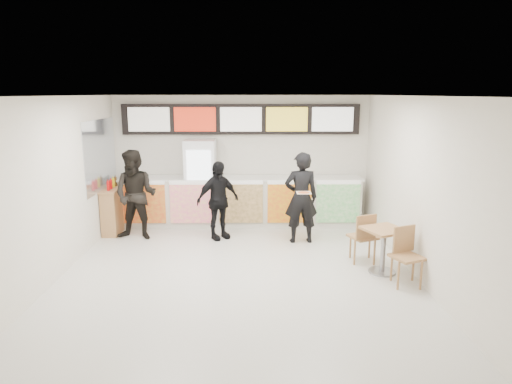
{
  "coord_description": "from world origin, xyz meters",
  "views": [
    {
      "loc": [
        0.24,
        -7.27,
        3.04
      ],
      "look_at": [
        0.33,
        1.2,
        1.2
      ],
      "focal_mm": 32.0,
      "sensor_mm": 36.0,
      "label": 1
    }
  ],
  "objects_px": {
    "customer_main": "(301,198)",
    "customer_mid": "(218,200)",
    "service_counter": "(241,201)",
    "customer_left": "(136,195)",
    "condiment_ledge": "(113,210)",
    "drinks_fridge": "(201,183)",
    "cafe_table": "(384,242)"
  },
  "relations": [
    {
      "from": "customer_mid",
      "to": "cafe_table",
      "type": "bearing_deg",
      "value": -66.71
    },
    {
      "from": "service_counter",
      "to": "cafe_table",
      "type": "xyz_separation_m",
      "value": [
        2.5,
        -2.96,
        -0.02
      ]
    },
    {
      "from": "customer_mid",
      "to": "cafe_table",
      "type": "distance_m",
      "value": 3.55
    },
    {
      "from": "customer_left",
      "to": "cafe_table",
      "type": "distance_m",
      "value": 5.09
    },
    {
      "from": "drinks_fridge",
      "to": "customer_mid",
      "type": "distance_m",
      "value": 1.15
    },
    {
      "from": "drinks_fridge",
      "to": "customer_left",
      "type": "distance_m",
      "value": 1.63
    },
    {
      "from": "customer_left",
      "to": "cafe_table",
      "type": "xyz_separation_m",
      "value": [
        4.69,
        -1.94,
        -0.4
      ]
    },
    {
      "from": "service_counter",
      "to": "condiment_ledge",
      "type": "height_order",
      "value": "condiment_ledge"
    },
    {
      "from": "customer_main",
      "to": "customer_left",
      "type": "relative_size",
      "value": 0.99
    },
    {
      "from": "customer_main",
      "to": "customer_left",
      "type": "height_order",
      "value": "customer_left"
    },
    {
      "from": "drinks_fridge",
      "to": "service_counter",
      "type": "bearing_deg",
      "value": -0.99
    },
    {
      "from": "cafe_table",
      "to": "condiment_ledge",
      "type": "height_order",
      "value": "condiment_ledge"
    },
    {
      "from": "drinks_fridge",
      "to": "cafe_table",
      "type": "height_order",
      "value": "drinks_fridge"
    },
    {
      "from": "service_counter",
      "to": "customer_mid",
      "type": "relative_size",
      "value": 3.33
    },
    {
      "from": "condiment_ledge",
      "to": "drinks_fridge",
      "type": "bearing_deg",
      "value": 17.34
    },
    {
      "from": "condiment_ledge",
      "to": "customer_left",
      "type": "bearing_deg",
      "value": -35.44
    },
    {
      "from": "service_counter",
      "to": "customer_mid",
      "type": "height_order",
      "value": "customer_mid"
    },
    {
      "from": "drinks_fridge",
      "to": "cafe_table",
      "type": "xyz_separation_m",
      "value": [
        3.43,
        -2.98,
        -0.45
      ]
    },
    {
      "from": "cafe_table",
      "to": "condiment_ledge",
      "type": "distance_m",
      "value": 5.83
    },
    {
      "from": "customer_mid",
      "to": "cafe_table",
      "type": "height_order",
      "value": "customer_mid"
    },
    {
      "from": "drinks_fridge",
      "to": "condiment_ledge",
      "type": "height_order",
      "value": "drinks_fridge"
    },
    {
      "from": "customer_main",
      "to": "customer_mid",
      "type": "relative_size",
      "value": 1.13
    },
    {
      "from": "customer_mid",
      "to": "condiment_ledge",
      "type": "xyz_separation_m",
      "value": [
        -2.35,
        0.45,
        -0.32
      ]
    },
    {
      "from": "drinks_fridge",
      "to": "customer_mid",
      "type": "height_order",
      "value": "drinks_fridge"
    },
    {
      "from": "service_counter",
      "to": "customer_main",
      "type": "bearing_deg",
      "value": -45.52
    },
    {
      "from": "service_counter",
      "to": "drinks_fridge",
      "type": "xyz_separation_m",
      "value": [
        -0.93,
        0.02,
        0.43
      ]
    },
    {
      "from": "drinks_fridge",
      "to": "customer_mid",
      "type": "xyz_separation_m",
      "value": [
        0.47,
        -1.04,
        -0.17
      ]
    },
    {
      "from": "drinks_fridge",
      "to": "customer_main",
      "type": "distance_m",
      "value": 2.55
    },
    {
      "from": "customer_left",
      "to": "service_counter",
      "type": "bearing_deg",
      "value": 34.65
    },
    {
      "from": "customer_left",
      "to": "condiment_ledge",
      "type": "height_order",
      "value": "customer_left"
    },
    {
      "from": "customer_mid",
      "to": "customer_main",
      "type": "bearing_deg",
      "value": -41.99
    },
    {
      "from": "customer_left",
      "to": "cafe_table",
      "type": "bearing_deg",
      "value": -12.83
    }
  ]
}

